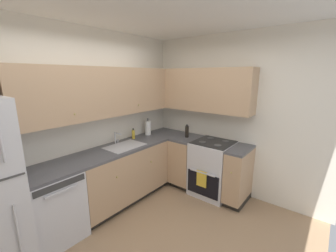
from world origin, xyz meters
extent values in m
cube|color=silver|center=(0.00, 1.51, 1.32)|extent=(3.75, 0.05, 2.64)
cube|color=silver|center=(1.85, 0.00, 1.32)|extent=(0.05, 3.08, 2.64)
cylinder|color=silver|center=(-1.10, 0.76, 0.56)|extent=(0.02, 0.02, 0.62)
cylinder|color=silver|center=(-1.10, 0.76, 1.46)|extent=(0.02, 0.02, 0.37)
cube|color=silver|center=(-0.63, 1.19, 0.44)|extent=(0.60, 0.60, 0.87)
cube|color=#333333|center=(-0.63, 0.89, 0.82)|extent=(0.55, 0.01, 0.07)
cube|color=silver|center=(-0.63, 0.87, 0.75)|extent=(0.36, 0.02, 0.02)
cube|color=tan|center=(0.45, 1.19, 0.48)|extent=(1.55, 0.60, 0.78)
cube|color=black|center=(0.45, 1.22, 0.04)|extent=(1.55, 0.54, 0.09)
sphere|color=tan|center=(0.11, 0.88, 0.63)|extent=(0.02, 0.02, 0.02)
sphere|color=tan|center=(0.79, 0.88, 0.63)|extent=(0.02, 0.02, 0.02)
cube|color=#4C4C51|center=(0.45, 1.19, 0.89)|extent=(2.75, 0.60, 0.03)
cube|color=tan|center=(1.53, 0.69, 0.48)|extent=(0.60, 0.40, 0.78)
cube|color=black|center=(1.56, 0.69, 0.04)|extent=(0.54, 0.40, 0.09)
cube|color=tan|center=(1.53, -0.28, 0.48)|extent=(0.60, 0.27, 0.78)
cube|color=black|center=(1.56, -0.28, 0.04)|extent=(0.54, 0.27, 0.09)
sphere|color=tan|center=(1.21, -0.28, 0.63)|extent=(0.02, 0.02, 0.02)
cube|color=#4C4C51|center=(1.53, 0.69, 0.89)|extent=(0.60, 0.40, 0.03)
cube|color=#4C4C51|center=(1.53, -0.28, 0.89)|extent=(0.60, 0.27, 0.03)
cube|color=silver|center=(1.55, 0.17, 0.45)|extent=(0.64, 0.62, 0.91)
cube|color=black|center=(1.22, 0.17, 0.29)|extent=(0.02, 0.55, 0.38)
cube|color=silver|center=(1.20, 0.17, 0.50)|extent=(0.02, 0.43, 0.02)
cube|color=black|center=(1.55, 0.17, 0.91)|extent=(0.59, 0.60, 0.01)
cube|color=silver|center=(1.85, 0.17, 0.98)|extent=(0.03, 0.60, 0.15)
cylinder|color=#4C4C4C|center=(1.41, 0.03, 0.92)|extent=(0.11, 0.11, 0.01)
cylinder|color=#4C4C4C|center=(1.41, 0.31, 0.92)|extent=(0.11, 0.11, 0.01)
cylinder|color=#4C4C4C|center=(1.69, 0.03, 0.92)|extent=(0.11, 0.11, 0.01)
cylinder|color=#4C4C4C|center=(1.69, 0.31, 0.92)|extent=(0.11, 0.11, 0.01)
cube|color=gold|center=(1.20, 0.18, 0.39)|extent=(0.02, 0.17, 0.26)
cube|color=tan|center=(0.29, 1.33, 1.74)|extent=(2.43, 0.32, 0.71)
sphere|color=tan|center=(-0.25, 1.16, 1.52)|extent=(0.02, 0.02, 0.02)
sphere|color=tan|center=(0.82, 1.16, 1.52)|extent=(0.02, 0.02, 0.02)
cube|color=tan|center=(1.67, 0.56, 1.74)|extent=(0.32, 1.86, 0.71)
cube|color=#B7B7BC|center=(0.50, 1.16, 0.91)|extent=(0.59, 0.40, 0.01)
cube|color=gray|center=(0.50, 1.16, 0.86)|extent=(0.54, 0.36, 0.09)
cube|color=#99999E|center=(0.50, 1.16, 0.88)|extent=(0.02, 0.35, 0.06)
cylinder|color=silver|center=(0.50, 1.39, 1.00)|extent=(0.02, 0.02, 0.19)
cylinder|color=silver|center=(0.50, 1.31, 1.09)|extent=(0.02, 0.15, 0.02)
cylinder|color=silver|center=(0.55, 1.39, 0.94)|extent=(0.02, 0.02, 0.06)
cylinder|color=gold|center=(0.88, 1.37, 0.98)|extent=(0.05, 0.05, 0.15)
cylinder|color=#262626|center=(0.88, 1.37, 1.07)|extent=(0.02, 0.02, 0.03)
cylinder|color=white|center=(1.22, 1.35, 1.04)|extent=(0.11, 0.11, 0.26)
cylinder|color=#3F3F3F|center=(1.22, 1.35, 1.06)|extent=(0.02, 0.02, 0.32)
cylinder|color=black|center=(1.53, 0.69, 1.01)|extent=(0.06, 0.06, 0.20)
cylinder|color=black|center=(1.53, 0.69, 1.12)|extent=(0.03, 0.03, 0.02)
camera|label=1|loc=(-1.55, -1.34, 1.98)|focal=22.95mm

